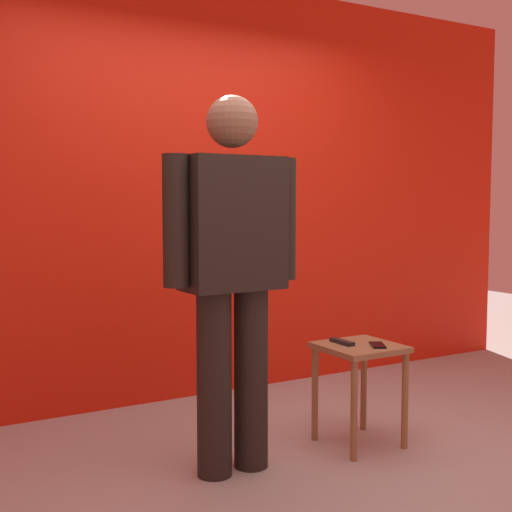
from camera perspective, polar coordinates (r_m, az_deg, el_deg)
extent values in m
plane|color=#9E9991|center=(3.48, 7.02, -17.72)|extent=(12.00, 12.00, 0.00)
cube|color=red|center=(4.60, -5.04, 5.57)|extent=(5.62, 0.12, 2.79)
cylinder|color=black|center=(3.29, -3.54, -10.72)|extent=(0.17, 0.17, 0.90)
cylinder|color=black|center=(3.39, -0.43, -10.26)|extent=(0.17, 0.17, 0.90)
cube|color=black|center=(3.23, -2.00, 2.78)|extent=(0.49, 0.26, 0.64)
cube|color=red|center=(3.34, -3.09, 3.38)|extent=(0.14, 0.02, 0.53)
cube|color=silver|center=(3.34, -3.14, 3.06)|extent=(0.05, 0.01, 0.48)
cylinder|color=black|center=(3.09, -6.79, 2.96)|extent=(0.12, 0.12, 0.60)
cylinder|color=black|center=(3.39, 2.37, 3.14)|extent=(0.12, 0.12, 0.60)
sphere|color=brown|center=(3.25, -2.02, 11.26)|extent=(0.25, 0.25, 0.25)
cube|color=olive|center=(3.72, 8.75, -7.62)|extent=(0.40, 0.40, 0.03)
cylinder|color=olive|center=(3.55, 8.26, -12.79)|extent=(0.04, 0.04, 0.52)
cylinder|color=olive|center=(3.77, 12.45, -11.83)|extent=(0.04, 0.04, 0.52)
cylinder|color=olive|center=(3.82, 4.99, -11.52)|extent=(0.04, 0.04, 0.52)
cylinder|color=olive|center=(4.02, 9.07, -10.73)|extent=(0.04, 0.04, 0.52)
cube|color=black|center=(3.69, 10.21, -7.40)|extent=(0.13, 0.16, 0.01)
cube|color=black|center=(3.72, 7.27, -7.20)|extent=(0.05, 0.17, 0.02)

